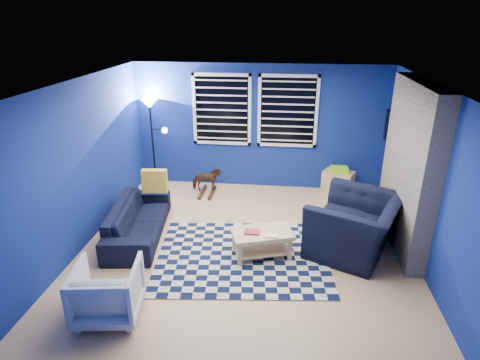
% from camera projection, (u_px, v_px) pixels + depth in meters
% --- Properties ---
extents(floor, '(5.00, 5.00, 0.00)m').
position_uv_depth(floor, '(246.00, 248.00, 6.20)').
color(floor, tan).
rests_on(floor, ground).
extents(ceiling, '(5.00, 5.00, 0.00)m').
position_uv_depth(ceiling, '(247.00, 84.00, 5.25)').
color(ceiling, white).
rests_on(ceiling, wall_back).
extents(wall_back, '(5.00, 0.00, 5.00)m').
position_uv_depth(wall_back, '(259.00, 128.00, 8.02)').
color(wall_back, navy).
rests_on(wall_back, floor).
extents(wall_left, '(0.00, 5.00, 5.00)m').
position_uv_depth(wall_left, '(81.00, 166.00, 6.00)').
color(wall_left, navy).
rests_on(wall_left, floor).
extents(wall_right, '(0.00, 5.00, 5.00)m').
position_uv_depth(wall_right, '(429.00, 181.00, 5.45)').
color(wall_right, navy).
rests_on(wall_right, floor).
extents(fireplace, '(0.65, 2.00, 2.50)m').
position_uv_depth(fireplace, '(408.00, 171.00, 5.95)').
color(fireplace, gray).
rests_on(fireplace, floor).
extents(window_left, '(1.17, 0.06, 1.42)m').
position_uv_depth(window_left, '(222.00, 110.00, 7.93)').
color(window_left, black).
rests_on(window_left, wall_back).
extents(window_right, '(1.17, 0.06, 1.42)m').
position_uv_depth(window_right, '(288.00, 112.00, 7.79)').
color(window_right, black).
rests_on(window_right, wall_back).
extents(tv, '(0.07, 1.00, 0.58)m').
position_uv_depth(tv, '(392.00, 131.00, 7.24)').
color(tv, black).
rests_on(tv, wall_right).
extents(rug, '(2.69, 2.24, 0.02)m').
position_uv_depth(rug, '(242.00, 256.00, 5.98)').
color(rug, black).
rests_on(rug, floor).
extents(sofa, '(2.00, 0.99, 0.56)m').
position_uv_depth(sofa, '(138.00, 220.00, 6.46)').
color(sofa, black).
rests_on(sofa, floor).
extents(armchair_big, '(1.70, 1.61, 0.87)m').
position_uv_depth(armchair_big, '(354.00, 225.00, 5.97)').
color(armchair_big, black).
rests_on(armchair_big, floor).
extents(armchair_bent, '(0.84, 0.86, 0.69)m').
position_uv_depth(armchair_bent, '(108.00, 291.00, 4.69)').
color(armchair_bent, gray).
rests_on(armchair_bent, floor).
extents(rocking_horse, '(0.40, 0.61, 0.47)m').
position_uv_depth(rocking_horse, '(207.00, 180.00, 7.96)').
color(rocking_horse, '#462416').
rests_on(rocking_horse, floor).
extents(coffee_table, '(0.99, 0.75, 0.44)m').
position_uv_depth(coffee_table, '(262.00, 239.00, 5.88)').
color(coffee_table, tan).
rests_on(coffee_table, rug).
extents(cabinet, '(0.68, 0.58, 0.57)m').
position_uv_depth(cabinet, '(338.00, 182.00, 8.00)').
color(cabinet, tan).
rests_on(cabinet, floor).
extents(floor_lamp, '(0.49, 0.30, 1.81)m').
position_uv_depth(floor_lamp, '(151.00, 116.00, 7.93)').
color(floor_lamp, black).
rests_on(floor_lamp, floor).
extents(throw_pillow, '(0.43, 0.16, 0.40)m').
position_uv_depth(throw_pillow, '(155.00, 181.00, 6.73)').
color(throw_pillow, gold).
rests_on(throw_pillow, sofa).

